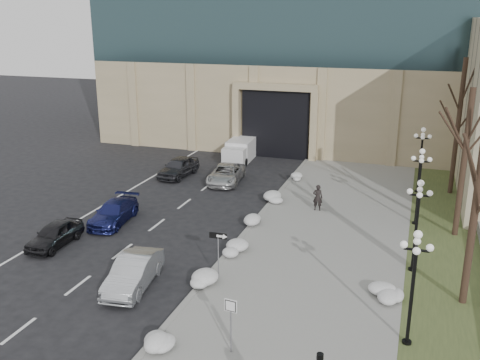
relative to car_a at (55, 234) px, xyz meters
The scene contains 26 objects.
sidewalk 14.60m from the car_a, 17.93° to the left, with size 9.00×40.00×0.12m, color gray.
curb 10.42m from the car_a, 25.58° to the left, with size 0.30×40.00×0.14m, color gray.
grass_strip 20.88m from the car_a, 12.42° to the left, with size 4.00×40.00×0.10m, color #3B4824.
car_a is the anchor object (origin of this frame).
car_b 7.01m from the car_a, 23.23° to the right, with size 1.55×4.45×1.47m, color #ADB0B5.
car_c 4.19m from the car_a, 72.77° to the left, with size 1.84×4.53×1.31m, color navy.
car_d 14.80m from the car_a, 70.73° to the left, with size 2.22×4.82×1.34m, color #BCBCBC.
car_e 14.30m from the car_a, 86.88° to the left, with size 1.79×4.45×1.52m, color #323338.
pedestrian 16.04m from the car_a, 38.00° to the left, with size 0.63×0.41×1.71m, color black.
box_truck 21.21m from the car_a, 79.74° to the left, with size 2.29×5.78×1.80m.
one_way_sign 10.20m from the car_a, ahead, with size 0.90×0.25×2.42m.
keep_sign 13.99m from the car_a, 26.52° to the right, with size 0.50×0.10×2.30m.
snow_clump_b 12.12m from the car_a, 35.12° to the right, with size 1.10×1.60×0.36m, color silver.
snow_clump_c 9.80m from the car_a, 11.75° to the right, with size 1.10×1.60×0.36m, color silver.
snow_clump_d 10.23m from the car_a, 11.07° to the left, with size 1.10×1.60×0.36m, color silver.
snow_clump_e 11.44m from the car_a, 33.05° to the left, with size 1.10×1.60×0.36m, color silver.
snow_clump_f 14.30m from the car_a, 47.32° to the left, with size 1.10×1.60×0.36m, color silver.
snow_clump_g 18.77m from the car_a, 58.33° to the left, with size 1.10×1.60×0.36m, color silver.
snow_clump_i 17.83m from the car_a, ahead, with size 1.10×1.60×0.36m, color silver.
lamppost_a 19.16m from the car_a, 10.64° to the right, with size 1.18×1.18×4.76m.
lamppost_b 19.07m from the car_a, ahead, with size 1.18×1.18×4.76m.
lamppost_c 21.09m from the car_a, 26.93° to the left, with size 1.18×1.18×4.76m.
lamppost_d 24.71m from the car_a, 40.56° to the left, with size 1.18×1.18×4.76m.
tree_near 21.52m from the car_a, ahead, with size 3.20×3.20×9.00m.
tree_mid 23.06m from the car_a, 22.13° to the left, with size 3.20×3.20×8.50m.
tree_far 27.17m from the car_a, 38.30° to the left, with size 3.20×3.20×9.50m.
Camera 1 is at (7.94, -12.86, 12.12)m, focal length 40.00 mm.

